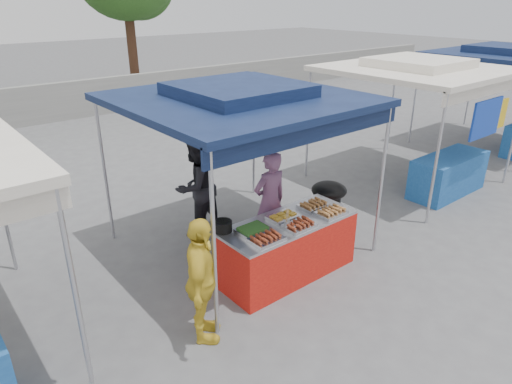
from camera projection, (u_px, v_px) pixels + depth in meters
ground_plane at (282, 270)px, 6.68m from camera, size 80.00×80.00×0.00m
back_wall at (45, 104)px, 14.25m from camera, size 40.00×0.25×1.20m
main_canopy at (239, 98)px, 6.43m from camera, size 3.20×3.20×2.57m
neighbor_stall_right at (431, 110)px, 9.08m from camera, size 3.20×3.20×2.57m
vendor_table at (287, 248)px, 6.44m from camera, size 2.00×0.80×0.85m
food_tray_fl at (266, 239)px, 5.74m from camera, size 0.42×0.30×0.07m
food_tray_fm at (299, 225)px, 6.07m from camera, size 0.42×0.30×0.07m
food_tray_fr at (331, 212)px, 6.44m from camera, size 0.42×0.30×0.07m
food_tray_bl at (253, 230)px, 5.96m from camera, size 0.42×0.30×0.07m
food_tray_bm at (283, 216)px, 6.32m from camera, size 0.42×0.30×0.07m
food_tray_br at (313, 205)px, 6.66m from camera, size 0.42×0.30×0.07m
cooking_pot at (223, 226)px, 5.98m from camera, size 0.25×0.25×0.14m
skewer_cup at (287, 225)px, 6.04m from camera, size 0.09×0.09×0.11m
wok_burner at (328, 205)px, 7.43m from camera, size 0.57×0.57×0.96m
crate_left at (239, 253)px, 6.86m from camera, size 0.45×0.32×0.27m
crate_right at (275, 245)px, 7.03m from camera, size 0.55×0.39×0.33m
crate_stacked at (275, 226)px, 6.90m from camera, size 0.54×0.38×0.32m
vendor_woman at (270, 202)px, 6.96m from camera, size 0.61×0.41×1.61m
helper_man at (196, 186)px, 7.40m from camera, size 0.95×0.81×1.70m
customer_person at (202, 282)px, 5.07m from camera, size 0.84×0.95×1.54m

